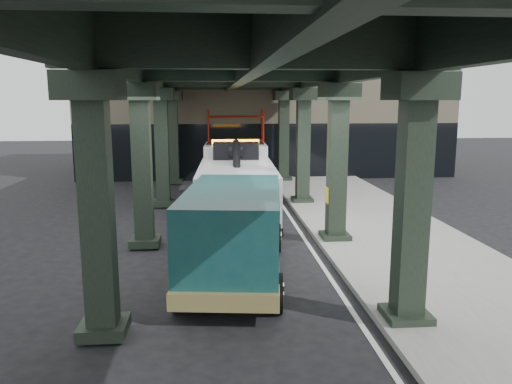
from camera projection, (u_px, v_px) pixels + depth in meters
name	position (u px, v px, depth m)	size (l,w,h in m)	color
ground	(260.00, 265.00, 13.86)	(90.00, 90.00, 0.00)	black
sidewalk	(392.00, 239.00, 16.18)	(5.00, 40.00, 0.15)	gray
lane_stripe	(307.00, 243.00, 15.96)	(0.12, 38.00, 0.01)	silver
viaduct	(241.00, 67.00, 14.79)	(7.40, 32.00, 6.40)	black
building	(262.00, 108.00, 32.90)	(22.00, 10.00, 8.00)	#C6B793
scaffolding	(236.00, 144.00, 27.82)	(3.08, 0.88, 4.00)	#AA1F0D
tow_truck	(236.00, 180.00, 19.16)	(3.02, 9.34, 3.03)	black
towed_van	(234.00, 231.00, 12.41)	(3.00, 6.19, 2.42)	#134647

